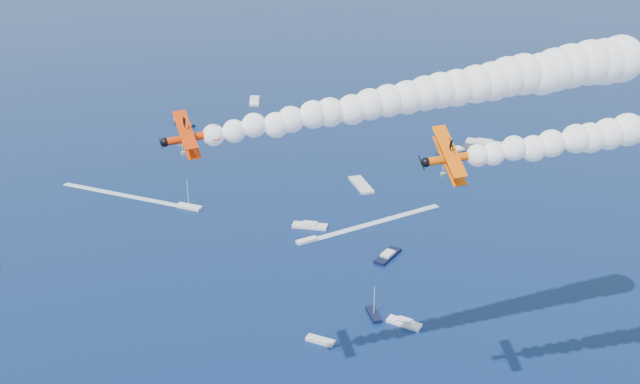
% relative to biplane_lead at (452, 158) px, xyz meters
% --- Properties ---
extents(biplane_lead, '(11.56, 12.53, 8.92)m').
position_rel_biplane_lead_xyz_m(biplane_lead, '(0.00, 0.00, 0.00)').
color(biplane_lead, '#FA5D05').
extents(biplane_trail, '(11.26, 11.92, 7.55)m').
position_rel_biplane_lead_xyz_m(biplane_trail, '(-31.59, -7.45, 1.69)').
color(biplane_trail, red).
extents(smoke_trail_trail, '(69.52, 66.73, 12.01)m').
position_rel_biplane_lead_xyz_m(smoke_trail_trail, '(-5.04, 11.98, 4.22)').
color(smoke_trail_trail, white).
extents(spectator_boats, '(232.49, 179.54, 0.70)m').
position_rel_biplane_lead_xyz_m(spectator_boats, '(-26.94, 89.54, -54.51)').
color(spectator_boats, white).
rests_on(spectator_boats, ground).
extents(boat_wakes, '(131.60, 120.52, 0.04)m').
position_rel_biplane_lead_xyz_m(boat_wakes, '(-86.87, 52.19, -54.83)').
color(boat_wakes, white).
rests_on(boat_wakes, ground).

